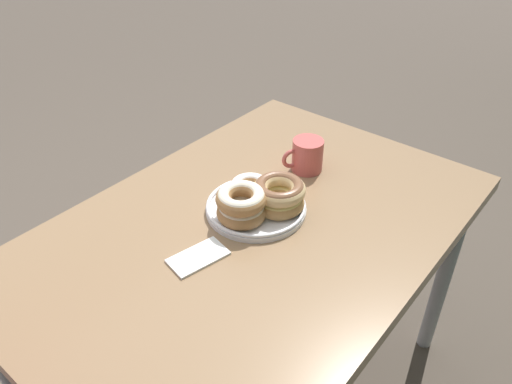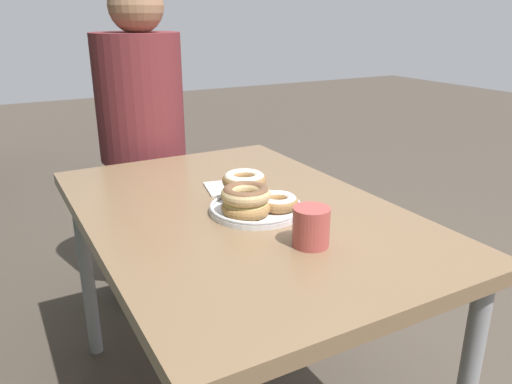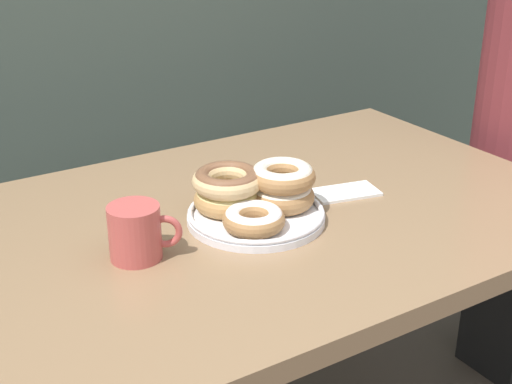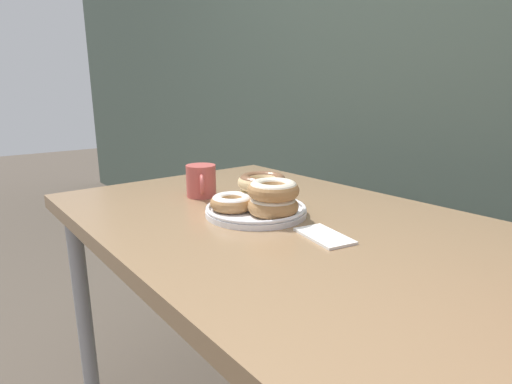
{
  "view_description": "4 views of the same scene",
  "coord_description": "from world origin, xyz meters",
  "px_view_note": "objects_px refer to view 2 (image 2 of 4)",
  "views": [
    {
      "loc": [
        0.75,
        0.93,
        1.52
      ],
      "look_at": [
        -0.05,
        0.27,
        0.79
      ],
      "focal_mm": 35.0,
      "sensor_mm": 36.0,
      "label": 1
    },
    {
      "loc": [
        -1.19,
        0.9,
        1.26
      ],
      "look_at": [
        -0.05,
        0.27,
        0.79
      ],
      "focal_mm": 35.0,
      "sensor_mm": 36.0,
      "label": 2
    },
    {
      "loc": [
        -0.69,
        -0.76,
        1.32
      ],
      "look_at": [
        -0.05,
        0.27,
        0.79
      ],
      "focal_mm": 50.0,
      "sensor_mm": 36.0,
      "label": 3
    },
    {
      "loc": [
        0.72,
        -0.35,
        1.04
      ],
      "look_at": [
        -0.05,
        0.27,
        0.79
      ],
      "focal_mm": 28.0,
      "sensor_mm": 36.0,
      "label": 4
    }
  ],
  "objects_px": {
    "coffee_mug": "(311,226)",
    "person_figure": "(142,136)",
    "napkin": "(219,189)",
    "dining_table": "(239,232)",
    "donut_plate": "(251,198)"
  },
  "relations": [
    {
      "from": "dining_table",
      "to": "napkin",
      "type": "xyz_separation_m",
      "value": [
        0.18,
        -0.02,
        0.08
      ]
    },
    {
      "from": "dining_table",
      "to": "napkin",
      "type": "relative_size",
      "value": 8.3
    },
    {
      "from": "dining_table",
      "to": "coffee_mug",
      "type": "bearing_deg",
      "value": -171.46
    },
    {
      "from": "donut_plate",
      "to": "napkin",
      "type": "height_order",
      "value": "donut_plate"
    },
    {
      "from": "person_figure",
      "to": "napkin",
      "type": "relative_size",
      "value": 9.37
    },
    {
      "from": "coffee_mug",
      "to": "donut_plate",
      "type": "bearing_deg",
      "value": 5.77
    },
    {
      "from": "dining_table",
      "to": "donut_plate",
      "type": "bearing_deg",
      "value": -156.17
    },
    {
      "from": "dining_table",
      "to": "person_figure",
      "type": "distance_m",
      "value": 0.88
    },
    {
      "from": "coffee_mug",
      "to": "napkin",
      "type": "height_order",
      "value": "coffee_mug"
    },
    {
      "from": "napkin",
      "to": "dining_table",
      "type": "bearing_deg",
      "value": 173.58
    },
    {
      "from": "coffee_mug",
      "to": "person_figure",
      "type": "relative_size",
      "value": 0.09
    },
    {
      "from": "donut_plate",
      "to": "person_figure",
      "type": "bearing_deg",
      "value": 2.41
    },
    {
      "from": "donut_plate",
      "to": "person_figure",
      "type": "relative_size",
      "value": 0.2
    },
    {
      "from": "person_figure",
      "to": "napkin",
      "type": "height_order",
      "value": "person_figure"
    },
    {
      "from": "person_figure",
      "to": "napkin",
      "type": "bearing_deg",
      "value": -176.73
    }
  ]
}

